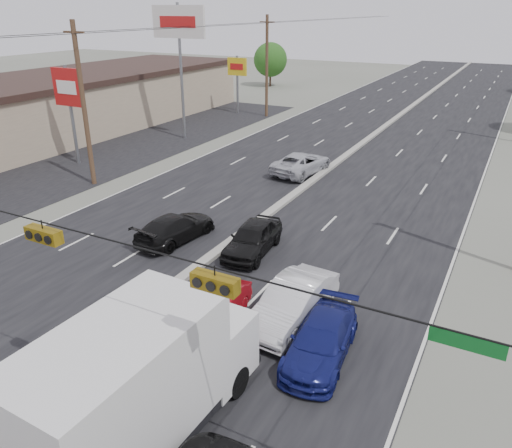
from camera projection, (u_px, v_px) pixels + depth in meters
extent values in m
plane|color=#606356|center=(40.00, 388.00, 15.14)|extent=(200.00, 200.00, 0.00)
cube|color=black|center=(350.00, 154.00, 39.45)|extent=(20.00, 160.00, 0.02)
cube|color=gray|center=(350.00, 152.00, 39.41)|extent=(0.50, 160.00, 0.20)
cube|color=tan|center=(61.00, 106.00, 45.65)|extent=(12.00, 42.00, 4.60)
cube|color=black|center=(141.00, 142.00, 42.70)|extent=(10.00, 42.00, 0.02)
cylinder|color=#422D1E|center=(84.00, 107.00, 30.67)|extent=(0.30, 0.30, 10.00)
cube|color=#422D1E|center=(74.00, 32.00, 28.96)|extent=(1.60, 0.12, 0.12)
cylinder|color=#422D1E|center=(267.00, 67.00, 50.93)|extent=(0.30, 0.30, 10.00)
cube|color=#422D1E|center=(267.00, 22.00, 49.21)|extent=(1.60, 0.12, 0.12)
cylinder|color=black|center=(1.00, 211.00, 12.83)|extent=(25.00, 0.04, 0.04)
cube|color=#72590C|center=(44.00, 235.00, 12.33)|extent=(1.05, 0.30, 0.35)
cube|color=#72590C|center=(215.00, 283.00, 10.18)|extent=(1.05, 0.30, 0.35)
cube|color=#0C591E|center=(467.00, 343.00, 8.04)|extent=(1.20, 0.04, 0.28)
cylinder|color=slate|center=(72.00, 116.00, 35.63)|extent=(0.24, 0.24, 7.00)
cube|color=#B21414|center=(68.00, 87.00, 34.83)|extent=(2.60, 0.25, 2.60)
cylinder|color=slate|center=(181.00, 74.00, 41.86)|extent=(0.24, 0.24, 11.00)
cube|color=silver|center=(178.00, 22.00, 40.25)|extent=(5.00, 0.25, 2.50)
cylinder|color=slate|center=(237.00, 85.00, 53.23)|extent=(0.24, 0.24, 6.00)
cube|color=gold|center=(237.00, 67.00, 52.47)|extent=(2.20, 0.25, 1.80)
cylinder|color=#382619|center=(270.00, 79.00, 72.78)|extent=(0.28, 0.28, 2.16)
sphere|color=#1B4311|center=(270.00, 60.00, 71.72)|extent=(4.80, 4.80, 4.80)
cube|color=black|center=(150.00, 422.00, 13.25)|extent=(2.74, 7.65, 0.27)
cube|color=silver|center=(120.00, 388.00, 11.82)|extent=(2.88, 5.50, 3.03)
cube|color=silver|center=(209.00, 340.00, 15.10)|extent=(2.66, 2.14, 1.95)
cylinder|color=black|center=(175.00, 357.00, 15.75)|extent=(0.36, 0.98, 0.97)
cylinder|color=black|center=(236.00, 381.00, 14.71)|extent=(0.36, 0.98, 0.97)
imported|color=#A00912|center=(216.00, 310.00, 17.93)|extent=(1.81, 3.96, 1.26)
imported|color=black|center=(253.00, 238.00, 23.22)|extent=(2.17, 4.49, 1.48)
imported|color=silver|center=(293.00, 303.00, 18.08)|extent=(1.97, 4.83, 1.56)
imported|color=navy|center=(321.00, 341.00, 16.23)|extent=(2.24, 4.61, 1.29)
imported|color=black|center=(176.00, 228.00, 24.51)|extent=(2.36, 4.77, 1.33)
imported|color=#B3B5BB|center=(301.00, 163.00, 34.42)|extent=(3.10, 5.51, 1.45)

